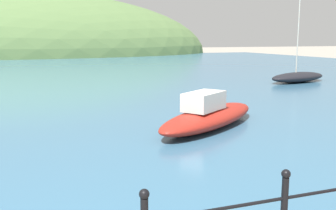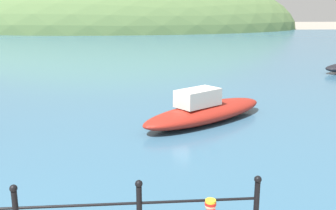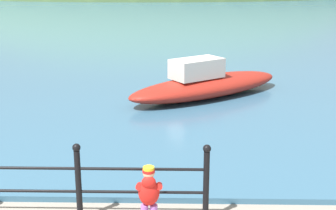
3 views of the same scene
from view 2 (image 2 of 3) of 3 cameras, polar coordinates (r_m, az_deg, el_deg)
water at (r=36.50m, az=-10.88°, el=7.85°), size 80.00×60.00×0.10m
far_hillside at (r=72.21m, az=-8.02°, el=10.84°), size 65.98×36.29×21.03m
boat_blue_hull at (r=13.07m, az=5.38°, el=-0.84°), size 5.04×4.18×1.14m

